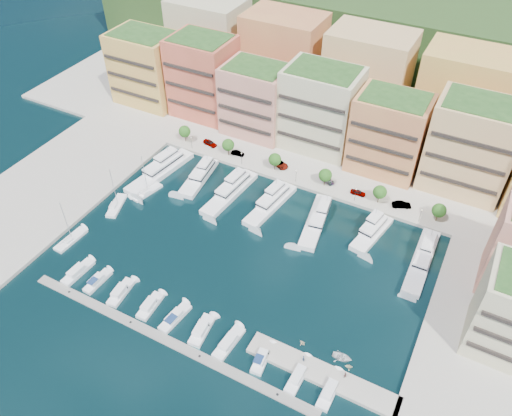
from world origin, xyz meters
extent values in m
plane|color=black|center=(0.00, 0.00, 0.00)|extent=(400.00, 400.00, 0.00)
cube|color=#9E998E|center=(0.00, 62.00, 0.00)|extent=(220.00, 64.00, 2.00)
cube|color=#9E998E|center=(62.00, -8.00, 0.00)|extent=(34.00, 76.00, 2.00)
cube|color=#9E998E|center=(-62.00, -8.00, 0.00)|extent=(34.00, 76.00, 2.00)
cube|color=#1D3716|center=(0.00, 110.00, 0.00)|extent=(240.00, 40.00, 58.00)
cube|color=gray|center=(-3.00, -30.00, 0.00)|extent=(72.00, 2.20, 0.35)
cube|color=#9E998E|center=(30.00, -22.00, 0.00)|extent=(32.00, 5.00, 2.00)
cube|color=gold|center=(-66.00, 50.00, 13.00)|extent=(22.00, 16.00, 24.00)
cube|color=black|center=(-66.00, 41.75, 13.00)|extent=(20.24, 0.50, 0.90)
cube|color=#214A1D|center=(-66.00, 50.00, 25.40)|extent=(19.36, 14.08, 0.80)
cube|color=#DC6049|center=(-44.00, 52.00, 14.00)|extent=(20.00, 16.00, 26.00)
cube|color=black|center=(-44.00, 43.75, 14.00)|extent=(18.40, 0.50, 0.90)
cube|color=#214A1D|center=(-44.00, 52.00, 27.40)|extent=(17.60, 14.08, 0.80)
cube|color=tan|center=(-23.00, 50.00, 12.00)|extent=(20.00, 15.00, 22.00)
cube|color=black|center=(-23.00, 42.25, 12.00)|extent=(18.40, 0.50, 0.90)
cube|color=#214A1D|center=(-23.00, 50.00, 23.40)|extent=(17.60, 13.20, 0.80)
cube|color=beige|center=(-2.00, 52.00, 13.50)|extent=(22.00, 16.00, 25.00)
cube|color=black|center=(-2.00, 43.75, 13.50)|extent=(20.24, 0.50, 0.90)
cube|color=#214A1D|center=(-2.00, 52.00, 26.40)|extent=(19.36, 14.08, 0.80)
cube|color=#DB9752|center=(20.00, 50.00, 12.50)|extent=(20.00, 15.00, 23.00)
cube|color=black|center=(20.00, 42.25, 12.50)|extent=(18.40, 0.50, 0.90)
cube|color=#214A1D|center=(20.00, 50.00, 24.40)|extent=(17.60, 13.20, 0.80)
cube|color=tan|center=(42.00, 52.00, 14.00)|extent=(22.00, 16.00, 26.00)
cube|color=black|center=(42.00, 43.75, 14.00)|extent=(20.24, 0.50, 0.90)
cube|color=#214A1D|center=(42.00, 52.00, 27.40)|extent=(19.36, 14.08, 0.80)
cube|color=beige|center=(-55.00, 74.00, 16.00)|extent=(26.00, 18.00, 30.00)
cube|color=#DB9752|center=(-25.00, 74.00, 16.00)|extent=(26.00, 18.00, 30.00)
cube|color=tan|center=(5.00, 74.00, 16.00)|extent=(26.00, 18.00, 30.00)
cube|color=gold|center=(35.00, 74.00, 16.00)|extent=(26.00, 18.00, 30.00)
cylinder|color=#473323|center=(-40.00, 33.50, 2.50)|extent=(0.24, 0.24, 3.00)
sphere|color=#214E16|center=(-40.00, 33.50, 4.75)|extent=(3.80, 3.80, 3.80)
cylinder|color=#473323|center=(-24.00, 33.50, 2.50)|extent=(0.24, 0.24, 3.00)
sphere|color=#214E16|center=(-24.00, 33.50, 4.75)|extent=(3.80, 3.80, 3.80)
cylinder|color=#473323|center=(-8.00, 33.50, 2.50)|extent=(0.24, 0.24, 3.00)
sphere|color=#214E16|center=(-8.00, 33.50, 4.75)|extent=(3.80, 3.80, 3.80)
cylinder|color=#473323|center=(8.00, 33.50, 2.50)|extent=(0.24, 0.24, 3.00)
sphere|color=#214E16|center=(8.00, 33.50, 4.75)|extent=(3.80, 3.80, 3.80)
cylinder|color=#473323|center=(24.00, 33.50, 2.50)|extent=(0.24, 0.24, 3.00)
sphere|color=#214E16|center=(24.00, 33.50, 4.75)|extent=(3.80, 3.80, 3.80)
cylinder|color=#473323|center=(40.00, 33.50, 2.50)|extent=(0.24, 0.24, 3.00)
sphere|color=#214E16|center=(40.00, 33.50, 4.75)|extent=(3.80, 3.80, 3.80)
cylinder|color=black|center=(-36.00, 31.20, 3.00)|extent=(0.10, 0.10, 4.00)
sphere|color=#FFF2CC|center=(-36.00, 31.20, 5.05)|extent=(0.30, 0.30, 0.30)
cylinder|color=black|center=(-18.00, 31.20, 3.00)|extent=(0.10, 0.10, 4.00)
sphere|color=#FFF2CC|center=(-18.00, 31.20, 5.05)|extent=(0.30, 0.30, 0.30)
cylinder|color=black|center=(0.00, 31.20, 3.00)|extent=(0.10, 0.10, 4.00)
sphere|color=#FFF2CC|center=(0.00, 31.20, 5.05)|extent=(0.30, 0.30, 0.30)
cylinder|color=black|center=(18.00, 31.20, 3.00)|extent=(0.10, 0.10, 4.00)
sphere|color=#FFF2CC|center=(18.00, 31.20, 5.05)|extent=(0.30, 0.30, 0.30)
cylinder|color=black|center=(36.00, 31.20, 3.00)|extent=(0.10, 0.10, 4.00)
sphere|color=#FFF2CC|center=(36.00, 31.20, 5.05)|extent=(0.30, 0.30, 0.30)
cube|color=white|center=(-37.90, 16.62, 0.35)|extent=(8.45, 25.22, 2.30)
cube|color=white|center=(-37.90, 19.09, 2.40)|extent=(5.99, 14.06, 1.80)
cube|color=black|center=(-37.90, 19.09, 2.40)|extent=(6.05, 14.13, 0.55)
cube|color=white|center=(-37.90, 21.08, 4.00)|extent=(4.02, 7.78, 1.40)
cylinder|color=#B2B2B7|center=(-37.90, 22.56, 5.60)|extent=(0.14, 0.14, 1.80)
cube|color=white|center=(-26.25, 19.80, 0.35)|extent=(7.15, 18.87, 2.30)
cube|color=white|center=(-26.25, 21.64, 2.40)|extent=(5.21, 10.55, 1.80)
cube|color=black|center=(-26.25, 21.64, 2.40)|extent=(5.28, 10.62, 0.55)
cube|color=white|center=(-26.25, 23.11, 4.00)|extent=(3.57, 5.85, 1.40)
cylinder|color=#B2B2B7|center=(-26.25, 24.21, 5.60)|extent=(0.14, 0.14, 1.80)
cube|color=black|center=(-26.25, 19.80, -0.10)|extent=(7.21, 18.93, 0.35)
cube|color=white|center=(-14.56, 17.87, 0.35)|extent=(6.71, 22.59, 2.30)
cube|color=white|center=(-14.56, 20.10, 2.40)|extent=(4.96, 12.54, 1.80)
cube|color=black|center=(-14.56, 20.10, 2.40)|extent=(5.02, 12.61, 0.55)
cube|color=white|center=(-14.56, 21.88, 4.00)|extent=(3.42, 6.91, 1.40)
cylinder|color=#B2B2B7|center=(-14.56, 23.21, 5.60)|extent=(0.14, 0.14, 1.80)
cube|color=white|center=(-2.04, 18.76, 0.35)|extent=(7.18, 20.88, 2.30)
cube|color=white|center=(-2.04, 20.81, 2.40)|extent=(5.13, 11.65, 1.80)
cube|color=black|center=(-2.04, 20.81, 2.40)|extent=(5.20, 11.72, 0.55)
cube|color=white|center=(-2.04, 22.45, 4.00)|extent=(3.47, 6.45, 1.40)
cylinder|color=#B2B2B7|center=(-2.04, 23.68, 5.60)|extent=(0.14, 0.14, 1.80)
cube|color=white|center=(11.69, 18.39, 0.35)|extent=(7.69, 21.65, 2.30)
cube|color=white|center=(11.69, 20.51, 2.40)|extent=(5.41, 12.09, 1.80)
cube|color=black|center=(11.69, 20.51, 2.40)|extent=(5.48, 12.16, 0.55)
cube|color=white|center=(11.69, 22.21, 4.00)|extent=(3.62, 6.70, 1.40)
cylinder|color=#B2B2B7|center=(11.69, 23.48, 5.60)|extent=(0.14, 0.14, 1.80)
cube|color=black|center=(11.69, 18.39, -0.10)|extent=(7.75, 21.71, 0.35)
cube|color=white|center=(26.35, 21.02, 0.35)|extent=(7.29, 16.49, 2.30)
cube|color=white|center=(26.35, 22.62, 2.40)|extent=(5.16, 9.29, 1.80)
cube|color=black|center=(26.35, 22.62, 2.40)|extent=(5.23, 9.36, 0.55)
cube|color=white|center=(26.35, 23.90, 4.00)|extent=(3.47, 5.19, 1.40)
cylinder|color=#B2B2B7|center=(26.35, 24.85, 5.60)|extent=(0.14, 0.14, 1.80)
cube|color=white|center=(40.23, 17.47, 0.35)|extent=(4.67, 23.11, 2.30)
cube|color=white|center=(40.23, 19.78, 2.40)|extent=(3.75, 12.73, 1.80)
cube|color=black|center=(40.23, 19.78, 2.40)|extent=(3.81, 12.79, 0.55)
cube|color=white|center=(40.23, 21.62, 4.00)|extent=(2.71, 6.95, 1.40)
cylinder|color=#B2B2B7|center=(40.23, 23.01, 5.60)|extent=(0.14, 0.14, 1.80)
cube|color=white|center=(-32.29, -24.50, 0.25)|extent=(3.06, 8.99, 1.40)
cube|color=white|center=(-32.29, -24.94, 1.55)|extent=(2.25, 4.35, 1.10)
cube|color=black|center=(-32.29, -23.17, 1.30)|extent=(1.89, 0.19, 0.55)
cube|color=white|center=(-26.16, -24.50, 0.25)|extent=(2.67, 7.79, 1.40)
cube|color=white|center=(-26.16, -24.89, 1.55)|extent=(1.99, 3.77, 1.10)
cube|color=black|center=(-26.16, -23.34, 1.30)|extent=(1.70, 0.17, 0.55)
cube|color=navy|center=(-26.16, -25.89, 2.15)|extent=(1.74, 2.38, 0.12)
cube|color=white|center=(-19.12, -24.50, 0.25)|extent=(3.51, 8.47, 1.40)
cube|color=white|center=(-19.12, -24.91, 1.55)|extent=(2.49, 4.15, 1.10)
cube|color=black|center=(-19.12, -23.26, 1.30)|extent=(1.93, 0.30, 0.55)
cube|color=white|center=(-10.76, -24.50, 0.25)|extent=(3.12, 7.88, 1.40)
cube|color=white|center=(-10.76, -24.89, 1.55)|extent=(2.30, 3.83, 1.10)
cube|color=black|center=(-10.76, -23.34, 1.30)|extent=(1.94, 0.21, 0.55)
cube|color=white|center=(-3.94, -24.50, 0.25)|extent=(3.54, 8.88, 1.40)
cube|color=white|center=(-3.94, -24.93, 1.55)|extent=(2.46, 4.35, 1.10)
cube|color=black|center=(-3.94, -23.20, 1.30)|extent=(1.84, 0.31, 0.55)
cube|color=navy|center=(-3.94, -26.05, 2.15)|extent=(2.08, 2.78, 0.12)
cube|color=white|center=(3.07, -24.50, 0.25)|extent=(3.75, 8.41, 1.40)
cube|color=white|center=(3.07, -24.91, 1.55)|extent=(2.65, 4.13, 1.10)
cube|color=black|center=(3.07, -23.28, 1.30)|extent=(2.06, 0.33, 0.55)
cube|color=white|center=(9.83, -24.50, 0.25)|extent=(3.39, 9.17, 1.40)
cube|color=white|center=(9.83, -24.95, 1.55)|extent=(2.44, 4.46, 1.10)
cube|color=black|center=(9.83, -23.15, 1.30)|extent=(1.95, 0.25, 0.55)
cube|color=white|center=(17.77, -24.50, 0.25)|extent=(3.19, 7.67, 1.40)
cube|color=white|center=(17.77, -24.87, 1.55)|extent=(2.26, 3.76, 1.10)
cube|color=black|center=(17.77, -23.38, 1.30)|extent=(1.76, 0.28, 0.55)
cube|color=navy|center=(17.77, -25.84, 2.15)|extent=(1.93, 2.40, 0.12)
cube|color=white|center=(26.02, -24.50, 0.25)|extent=(2.63, 8.83, 1.40)
cube|color=white|center=(26.02, -24.94, 1.55)|extent=(1.99, 4.26, 1.10)
cube|color=black|center=(26.02, -23.18, 1.30)|extent=(1.74, 0.14, 0.55)
cube|color=white|center=(32.76, -24.50, 0.25)|extent=(2.67, 8.85, 1.40)
cube|color=white|center=(32.76, -24.94, 1.55)|extent=(2.04, 4.26, 1.10)
cube|color=black|center=(32.76, -23.18, 1.30)|extent=(1.81, 0.13, 0.55)
cube|color=white|center=(-39.91, -1.06, 0.20)|extent=(5.76, 9.97, 1.20)
cube|color=white|center=(-39.91, -2.02, 1.10)|extent=(2.37, 2.81, 0.60)
cylinder|color=#B2B2B7|center=(-39.91, -0.58, 6.80)|extent=(0.14, 0.14, 12.00)
cylinder|color=#B2B2B7|center=(-39.91, -2.50, 1.80)|extent=(1.50, 4.11, 0.10)
cube|color=white|center=(-36.01, 7.67, 0.20)|extent=(4.83, 9.84, 1.20)
cube|color=white|center=(-36.01, 6.72, 1.10)|extent=(2.13, 2.68, 0.60)
cylinder|color=#B2B2B7|center=(-36.01, 8.14, 6.80)|extent=(0.14, 0.14, 12.00)
cylinder|color=#B2B2B7|center=(-36.01, 6.25, 1.80)|extent=(1.09, 4.17, 0.10)
cube|color=white|center=(-41.71, -17.02, 0.20)|extent=(3.25, 9.46, 1.20)
cube|color=white|center=(-41.71, -17.96, 1.10)|extent=(1.79, 2.41, 0.60)
cylinder|color=#B2B2B7|center=(-41.71, -16.56, 6.80)|extent=(0.14, 0.14, 12.00)
cylinder|color=#B2B2B7|center=(-41.71, -18.42, 1.80)|extent=(0.31, 4.20, 0.10)
imported|color=#EEE9B6|center=(34.26, -17.81, 0.44)|extent=(2.03, 1.87, 0.89)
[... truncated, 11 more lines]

